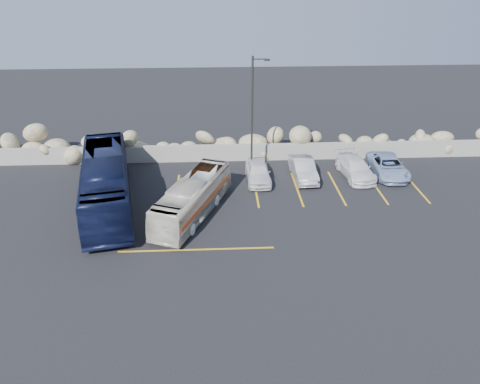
{
  "coord_description": "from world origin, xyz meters",
  "views": [
    {
      "loc": [
        0.23,
        -20.01,
        13.42
      ],
      "look_at": [
        1.44,
        4.0,
        1.36
      ],
      "focal_mm": 35.0,
      "sensor_mm": 36.0,
      "label": 1
    }
  ],
  "objects_px": {
    "car_a": "(258,172)",
    "car_b": "(303,169)",
    "car_d": "(388,166)",
    "lamppost": "(253,114)",
    "vintage_bus": "(193,198)",
    "car_c": "(355,168)",
    "tour_coach": "(106,182)"
  },
  "relations": [
    {
      "from": "vintage_bus",
      "to": "tour_coach",
      "type": "relative_size",
      "value": 0.71
    },
    {
      "from": "lamppost",
      "to": "car_a",
      "type": "height_order",
      "value": "lamppost"
    },
    {
      "from": "vintage_bus",
      "to": "car_c",
      "type": "relative_size",
      "value": 1.82
    },
    {
      "from": "lamppost",
      "to": "tour_coach",
      "type": "distance_m",
      "value": 10.3
    },
    {
      "from": "car_d",
      "to": "lamppost",
      "type": "bearing_deg",
      "value": 177.67
    },
    {
      "from": "car_c",
      "to": "car_d",
      "type": "distance_m",
      "value": 2.33
    },
    {
      "from": "car_c",
      "to": "car_d",
      "type": "bearing_deg",
      "value": -1.06
    },
    {
      "from": "lamppost",
      "to": "vintage_bus",
      "type": "distance_m",
      "value": 7.5
    },
    {
      "from": "lamppost",
      "to": "car_a",
      "type": "xyz_separation_m",
      "value": [
        0.3,
        -1.18,
        -3.64
      ]
    },
    {
      "from": "vintage_bus",
      "to": "car_a",
      "type": "height_order",
      "value": "vintage_bus"
    },
    {
      "from": "lamppost",
      "to": "tour_coach",
      "type": "height_order",
      "value": "lamppost"
    },
    {
      "from": "tour_coach",
      "to": "car_c",
      "type": "bearing_deg",
      "value": 0.52
    },
    {
      "from": "vintage_bus",
      "to": "tour_coach",
      "type": "bearing_deg",
      "value": -173.46
    },
    {
      "from": "vintage_bus",
      "to": "car_c",
      "type": "bearing_deg",
      "value": 45.7
    },
    {
      "from": "car_a",
      "to": "vintage_bus",
      "type": "bearing_deg",
      "value": -134.28
    },
    {
      "from": "car_a",
      "to": "car_d",
      "type": "distance_m",
      "value": 9.03
    },
    {
      "from": "car_a",
      "to": "car_b",
      "type": "relative_size",
      "value": 0.97
    },
    {
      "from": "vintage_bus",
      "to": "car_a",
      "type": "relative_size",
      "value": 2.04
    },
    {
      "from": "car_b",
      "to": "car_c",
      "type": "height_order",
      "value": "car_b"
    },
    {
      "from": "car_d",
      "to": "car_b",
      "type": "bearing_deg",
      "value": -176.0
    },
    {
      "from": "tour_coach",
      "to": "car_b",
      "type": "height_order",
      "value": "tour_coach"
    },
    {
      "from": "lamppost",
      "to": "car_a",
      "type": "bearing_deg",
      "value": -75.55
    },
    {
      "from": "vintage_bus",
      "to": "car_b",
      "type": "relative_size",
      "value": 1.97
    },
    {
      "from": "car_a",
      "to": "car_c",
      "type": "distance_m",
      "value": 6.69
    },
    {
      "from": "vintage_bus",
      "to": "car_a",
      "type": "distance_m",
      "value": 6.07
    },
    {
      "from": "tour_coach",
      "to": "car_d",
      "type": "distance_m",
      "value": 18.68
    },
    {
      "from": "vintage_bus",
      "to": "car_c",
      "type": "distance_m",
      "value": 11.84
    },
    {
      "from": "car_a",
      "to": "car_d",
      "type": "height_order",
      "value": "car_a"
    },
    {
      "from": "vintage_bus",
      "to": "car_d",
      "type": "relative_size",
      "value": 1.73
    },
    {
      "from": "lamppost",
      "to": "car_c",
      "type": "relative_size",
      "value": 1.85
    },
    {
      "from": "lamppost",
      "to": "car_c",
      "type": "height_order",
      "value": "lamppost"
    },
    {
      "from": "lamppost",
      "to": "car_d",
      "type": "distance_m",
      "value": 10.03
    }
  ]
}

